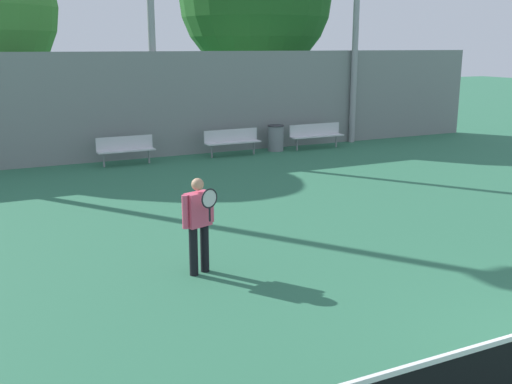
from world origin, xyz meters
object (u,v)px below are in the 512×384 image
at_px(tennis_player, 199,220).
at_px(bench_courtside_near, 232,139).
at_px(trash_bin, 276,138).
at_px(bench_by_gate, 316,133).
at_px(bench_adjacent_court, 126,147).

xyz_separation_m(tennis_player, bench_courtside_near, (4.78, 9.49, -0.35)).
relative_size(bench_courtside_near, trash_bin, 2.14).
height_order(tennis_player, bench_by_gate, tennis_player).
height_order(bench_courtside_near, bench_adjacent_court, same).
height_order(bench_courtside_near, bench_by_gate, same).
height_order(tennis_player, bench_courtside_near, tennis_player).
relative_size(tennis_player, trash_bin, 1.76).
xyz_separation_m(bench_adjacent_court, bench_by_gate, (6.83, 0.00, 0.00)).
relative_size(tennis_player, bench_adjacent_court, 0.90).
distance_m(bench_courtside_near, bench_by_gate, 3.26).
relative_size(bench_by_gate, trash_bin, 2.28).
distance_m(bench_courtside_near, trash_bin, 1.76).
xyz_separation_m(bench_courtside_near, bench_adjacent_court, (-3.57, -0.00, -0.00)).
height_order(bench_adjacent_court, trash_bin, trash_bin).
bearing_deg(trash_bin, bench_courtside_near, -173.66).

